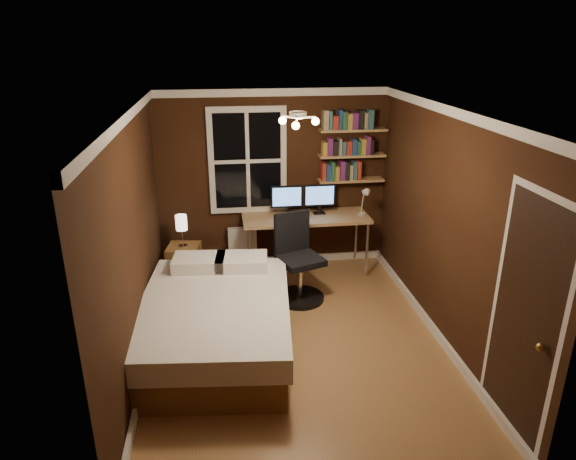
{
  "coord_description": "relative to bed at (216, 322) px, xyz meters",
  "views": [
    {
      "loc": [
        -0.73,
        -4.79,
        3.15
      ],
      "look_at": [
        -0.02,
        0.45,
        1.14
      ],
      "focal_mm": 32.0,
      "sensor_mm": 36.0,
      "label": 1
    }
  ],
  "objects": [
    {
      "name": "books_row_upper",
      "position": [
        1.93,
        1.99,
        1.77
      ],
      "size": [
        0.6,
        0.16,
        0.23
      ],
      "primitive_type": null,
      "color": "#265933",
      "rests_on": "bookshelf_upper"
    },
    {
      "name": "books_row_lower",
      "position": [
        1.93,
        1.99,
        1.07
      ],
      "size": [
        0.54,
        0.16,
        0.23
      ],
      "primitive_type": null,
      "color": "maroon",
      "rests_on": "bookshelf_lower"
    },
    {
      "name": "ceiling_fixture",
      "position": [
        0.85,
        -0.09,
        2.09
      ],
      "size": [
        0.44,
        0.44,
        0.18
      ],
      "primitive_type": null,
      "color": "beige",
      "rests_on": "ceiling"
    },
    {
      "name": "desk_lamp",
      "position": [
        2.04,
        1.66,
        0.73
      ],
      "size": [
        0.14,
        0.32,
        0.44
      ],
      "primitive_type": null,
      "color": "silver",
      "rests_on": "desk"
    },
    {
      "name": "door_knob",
      "position": [
        2.4,
        -1.84,
        0.69
      ],
      "size": [
        0.06,
        0.06,
        0.06
      ],
      "primitive_type": "sphere",
      "color": "#B58C3D",
      "rests_on": "door"
    },
    {
      "name": "bedside_lamp",
      "position": [
        -0.41,
        1.66,
        0.42
      ],
      "size": [
        0.15,
        0.15,
        0.44
      ],
      "primitive_type": null,
      "color": "white",
      "rests_on": "nightstand"
    },
    {
      "name": "bed",
      "position": [
        0.0,
        0.0,
        0.0
      ],
      "size": [
        1.74,
        2.27,
        0.73
      ],
      "rotation": [
        0.0,
        0.0,
        -0.1
      ],
      "color": "brown",
      "rests_on": "ground"
    },
    {
      "name": "nightstand",
      "position": [
        -0.41,
        1.66,
        -0.05
      ],
      "size": [
        0.47,
        0.47,
        0.52
      ],
      "primitive_type": "cube",
      "rotation": [
        0.0,
        0.0,
        -0.15
      ],
      "color": "brown",
      "rests_on": "ground"
    },
    {
      "name": "monitor_left",
      "position": [
        1.01,
        1.85,
        0.72
      ],
      "size": [
        0.44,
        0.12,
        0.42
      ],
      "primitive_type": null,
      "color": "black",
      "rests_on": "desk"
    },
    {
      "name": "wall_back",
      "position": [
        0.85,
        2.11,
        0.94
      ],
      "size": [
        3.2,
        0.04,
        2.5
      ],
      "primitive_type": "cube",
      "color": "black",
      "rests_on": "ground"
    },
    {
      "name": "monitor_right",
      "position": [
        1.46,
        1.85,
        0.72
      ],
      "size": [
        0.44,
        0.12,
        0.42
      ],
      "primitive_type": null,
      "color": "black",
      "rests_on": "desk"
    },
    {
      "name": "bookshelf_lower",
      "position": [
        1.93,
        1.99,
        0.94
      ],
      "size": [
        0.92,
        0.22,
        0.03
      ],
      "primitive_type": "cube",
      "color": "tan",
      "rests_on": "wall_back"
    },
    {
      "name": "door",
      "position": [
        2.44,
        -1.54,
        0.71
      ],
      "size": [
        0.03,
        0.82,
        2.05
      ],
      "primitive_type": null,
      "color": "black",
      "rests_on": "ground"
    },
    {
      "name": "window",
      "position": [
        0.5,
        2.08,
        1.24
      ],
      "size": [
        1.06,
        0.06,
        1.46
      ],
      "primitive_type": "cube",
      "color": "silver",
      "rests_on": "wall_back"
    },
    {
      "name": "floor",
      "position": [
        0.85,
        0.01,
        -0.31
      ],
      "size": [
        4.2,
        4.2,
        0.0
      ],
      "primitive_type": "plane",
      "color": "#93603B",
      "rests_on": "ground"
    },
    {
      "name": "desk",
      "position": [
        1.26,
        1.77,
        0.45
      ],
      "size": [
        1.73,
        0.65,
        0.82
      ],
      "color": "tan",
      "rests_on": "ground"
    },
    {
      "name": "wall_right",
      "position": [
        2.45,
        0.01,
        0.94
      ],
      "size": [
        0.04,
        4.2,
        2.5
      ],
      "primitive_type": "cube",
      "color": "black",
      "rests_on": "ground"
    },
    {
      "name": "office_chair",
      "position": [
        1.03,
        0.99,
        0.13
      ],
      "size": [
        0.64,
        0.64,
        1.11
      ],
      "rotation": [
        0.0,
        0.0,
        0.35
      ],
      "color": "black",
      "rests_on": "ground"
    },
    {
      "name": "radiator",
      "position": [
        0.39,
        2.0,
        -0.01
      ],
      "size": [
        0.4,
        0.14,
        0.6
      ],
      "primitive_type": "cube",
      "color": "silver",
      "rests_on": "ground"
    },
    {
      "name": "bookshelf_middle",
      "position": [
        1.93,
        1.99,
        1.29
      ],
      "size": [
        0.92,
        0.22,
        0.03
      ],
      "primitive_type": "cube",
      "color": "tan",
      "rests_on": "wall_back"
    },
    {
      "name": "bookshelf_upper",
      "position": [
        1.93,
        1.99,
        1.64
      ],
      "size": [
        0.92,
        0.22,
        0.03
      ],
      "primitive_type": "cube",
      "color": "tan",
      "rests_on": "wall_back"
    },
    {
      "name": "ceiling",
      "position": [
        0.85,
        0.01,
        2.19
      ],
      "size": [
        3.2,
        4.2,
        0.02
      ],
      "primitive_type": "cube",
      "color": "white",
      "rests_on": "wall_back"
    },
    {
      "name": "books_row_middle",
      "position": [
        1.93,
        1.99,
        1.42
      ],
      "size": [
        0.66,
        0.16,
        0.23
      ],
      "primitive_type": null,
      "color": "navy",
      "rests_on": "bookshelf_middle"
    },
    {
      "name": "wall_left",
      "position": [
        -0.75,
        0.01,
        0.94
      ],
      "size": [
        0.04,
        4.2,
        2.5
      ],
      "primitive_type": "cube",
      "color": "black",
      "rests_on": "ground"
    }
  ]
}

